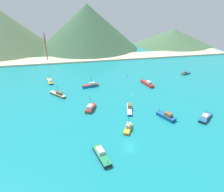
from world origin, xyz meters
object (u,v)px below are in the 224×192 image
Objects in this scene: fishing_boat_0 at (205,117)px; buoy_1 at (133,96)px; fishing_boat_8 at (166,116)px; fishing_boat_12 at (186,73)px; fishing_boat_10 at (128,128)px; radio_tower at (46,47)px; fishing_boat_3 at (102,155)px; fishing_boat_13 at (147,83)px; buoy_0 at (128,76)px; fishing_boat_11 at (129,108)px; fishing_boat_4 at (91,85)px; fishing_boat_5 at (58,94)px; fishing_boat_7 at (90,108)px; fishing_boat_1 at (50,81)px.

fishing_boat_0 reaches higher than buoy_1.
fishing_boat_12 is (37.19, 48.02, -0.37)m from fishing_boat_8.
radio_tower reaches higher than fishing_boat_10.
fishing_boat_3 is at bearing -164.00° from fishing_boat_0.
fishing_boat_12 is at bearing 44.01° from fishing_boat_3.
fishing_boat_13 reaches higher than buoy_0.
fishing_boat_11 is 63.30m from fishing_boat_12.
fishing_boat_8 is at bearing -55.44° from fishing_boat_4.
radio_tower reaches higher than fishing_boat_5.
fishing_boat_10 is 0.63× the size of fishing_boat_13.
buoy_1 is (5.90, 13.67, -0.73)m from fishing_boat_11.
fishing_boat_5 reaches higher than buoy_1.
fishing_boat_7 is 33.06m from fishing_boat_8.
radio_tower is (-25.35, 116.04, 10.49)m from fishing_boat_3.
fishing_boat_5 is at bearing 145.89° from fishing_boat_11.
buoy_1 is at bearing -57.50° from radio_tower.
fishing_boat_4 is at bearing -64.60° from radio_tower.
fishing_boat_12 is at bearing -28.82° from radio_tower.
fishing_boat_12 is 106.32m from radio_tower.
fishing_boat_5 reaches higher than fishing_boat_11.
fishing_boat_5 is (5.35, -20.17, 0.16)m from fishing_boat_1.
fishing_boat_11 is (-13.23, 9.74, -0.20)m from fishing_boat_8.
fishing_boat_12 is 34.23m from fishing_boat_13.
fishing_boat_1 reaches higher than fishing_boat_13.
fishing_boat_3 is 1.45× the size of fishing_boat_12.
fishing_boat_10 reaches higher than fishing_boat_12.
fishing_boat_13 is at bearing -7.15° from fishing_boat_4.
fishing_boat_0 is 15.59× the size of buoy_1.
fishing_boat_10 is 46.60m from fishing_boat_13.
fishing_boat_1 is 48.57m from buoy_0.
radio_tower is at bearing 133.78° from fishing_boat_13.
radio_tower is (-70.97, 102.96, 10.54)m from fishing_boat_0.
fishing_boat_8 is at bearing -72.63° from buoy_1.
buoy_1 is at bearing -151.07° from fishing_boat_12.
fishing_boat_8 is 14.86× the size of buoy_1.
fishing_boat_13 reaches higher than buoy_1.
fishing_boat_10 reaches higher than fishing_boat_5.
fishing_boat_4 is 15.54× the size of buoy_0.
fishing_boat_0 is 35.63m from buoy_1.
fishing_boat_12 is 0.32× the size of radio_tower.
fishing_boat_8 reaches higher than buoy_0.
radio_tower is (-53.63, 47.18, 11.29)m from buoy_0.
fishing_boat_3 is at bearing -119.43° from buoy_1.
fishing_boat_3 is 1.06× the size of fishing_boat_4.
buoy_0 is at bearing 25.38° from fishing_boat_5.
buoy_1 is at bearing -100.89° from buoy_0.
fishing_boat_11 is at bearing 57.73° from fishing_boat_3.
fishing_boat_13 is at bearing -158.66° from fishing_boat_12.
buoy_1 is 0.03× the size of radio_tower.
fishing_boat_5 is at bearing 107.17° from fishing_boat_3.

